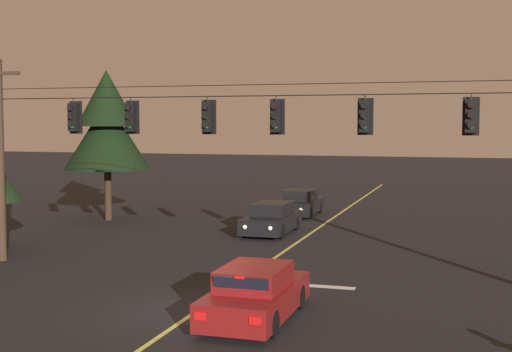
# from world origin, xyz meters

# --- Properties ---
(ground_plane) EXTENTS (180.00, 180.00, 0.00)m
(ground_plane) POSITION_xyz_m (0.00, 0.00, 0.00)
(ground_plane) COLOR black
(lane_centre_stripe) EXTENTS (0.14, 60.00, 0.01)m
(lane_centre_stripe) POSITION_xyz_m (0.00, 10.46, 0.00)
(lane_centre_stripe) COLOR #D1C64C
(lane_centre_stripe) RESTS_ON ground
(stop_bar_paint) EXTENTS (3.40, 0.36, 0.01)m
(stop_bar_paint) POSITION_xyz_m (1.90, 3.86, 0.00)
(stop_bar_paint) COLOR silver
(stop_bar_paint) RESTS_ON ground
(signal_span_assembly) EXTENTS (20.36, 0.32, 7.21)m
(signal_span_assembly) POSITION_xyz_m (-0.00, 4.46, 3.76)
(signal_span_assembly) COLOR #38281C
(signal_span_assembly) RESTS_ON ground
(traffic_light_leftmost) EXTENTS (0.48, 0.41, 1.22)m
(traffic_light_leftmost) POSITION_xyz_m (-6.25, 4.44, 5.15)
(traffic_light_leftmost) COLOR black
(traffic_light_left_inner) EXTENTS (0.48, 0.41, 1.22)m
(traffic_light_left_inner) POSITION_xyz_m (-4.08, 4.44, 5.15)
(traffic_light_left_inner) COLOR black
(traffic_light_centre) EXTENTS (0.48, 0.41, 1.22)m
(traffic_light_centre) POSITION_xyz_m (-1.33, 4.44, 5.15)
(traffic_light_centre) COLOR black
(traffic_light_right_inner) EXTENTS (0.48, 0.41, 1.22)m
(traffic_light_right_inner) POSITION_xyz_m (0.97, 4.44, 5.15)
(traffic_light_right_inner) COLOR black
(traffic_light_rightmost) EXTENTS (0.48, 0.41, 1.22)m
(traffic_light_rightmost) POSITION_xyz_m (3.74, 4.44, 5.15)
(traffic_light_rightmost) COLOR black
(traffic_light_far_right) EXTENTS (0.48, 0.41, 1.22)m
(traffic_light_far_right) POSITION_xyz_m (6.80, 4.44, 5.15)
(traffic_light_far_right) COLOR black
(car_waiting_near_lane) EXTENTS (1.80, 4.33, 1.39)m
(car_waiting_near_lane) POSITION_xyz_m (1.72, -0.19, 0.65)
(car_waiting_near_lane) COLOR maroon
(car_waiting_near_lane) RESTS_ON ground
(car_oncoming_lead) EXTENTS (1.80, 4.42, 1.39)m
(car_oncoming_lead) POSITION_xyz_m (-1.69, 13.36, 0.65)
(car_oncoming_lead) COLOR black
(car_oncoming_lead) RESTS_ON ground
(car_oncoming_trailing) EXTENTS (1.80, 4.42, 1.39)m
(car_oncoming_trailing) POSITION_xyz_m (-1.93, 19.85, 0.65)
(car_oncoming_trailing) COLOR black
(car_oncoming_trailing) RESTS_ON ground
(tree_verge_near) EXTENTS (4.37, 4.37, 7.65)m
(tree_verge_near) POSITION_xyz_m (-10.88, 15.08, 4.88)
(tree_verge_near) COLOR #332316
(tree_verge_near) RESTS_ON ground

